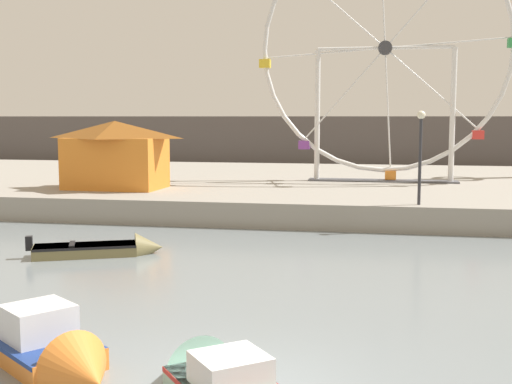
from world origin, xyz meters
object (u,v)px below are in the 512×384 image
object	(u,v)px
carnival_booth_orange_canopy	(115,153)
promenade_lamp_near	(420,143)
motorboat_orange_hull	(49,350)
ferris_wheel_white_frame	(385,52)
motorboat_olive_wood	(108,249)

from	to	relation	value
carnival_booth_orange_canopy	promenade_lamp_near	world-z (taller)	promenade_lamp_near
motorboat_orange_hull	ferris_wheel_white_frame	xyz separation A→B (m)	(5.75, 24.52, 7.33)
motorboat_orange_hull	ferris_wheel_white_frame	size ratio (longest dim) A/B	0.32
motorboat_olive_wood	ferris_wheel_white_frame	world-z (taller)	ferris_wheel_white_frame
motorboat_orange_hull	carnival_booth_orange_canopy	xyz separation A→B (m)	(-6.51, 18.76, 2.37)
motorboat_olive_wood	ferris_wheel_white_frame	size ratio (longest dim) A/B	0.31
promenade_lamp_near	motorboat_olive_wood	bearing A→B (deg)	-147.10
ferris_wheel_white_frame	motorboat_orange_hull	bearing A→B (deg)	-103.21
motorboat_orange_hull	carnival_booth_orange_canopy	distance (m)	20.00
ferris_wheel_white_frame	promenade_lamp_near	distance (m)	10.13
ferris_wheel_white_frame	carnival_booth_orange_canopy	distance (m)	14.43
motorboat_orange_hull	carnival_booth_orange_canopy	size ratio (longest dim) A/B	0.87
motorboat_olive_wood	carnival_booth_orange_canopy	xyz separation A→B (m)	(-3.74, 9.74, 2.45)
motorboat_orange_hull	carnival_booth_orange_canopy	world-z (taller)	carnival_booth_orange_canopy
motorboat_orange_hull	motorboat_olive_wood	world-z (taller)	motorboat_orange_hull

